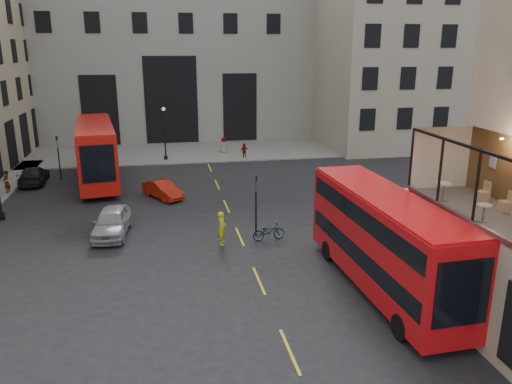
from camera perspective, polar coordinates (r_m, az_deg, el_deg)
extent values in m
plane|color=black|center=(20.35, 9.58, -16.92)|extent=(140.00, 140.00, 0.00)
cube|color=black|center=(21.49, 22.60, -10.02)|extent=(0.08, 9.20, 3.00)
cube|color=beige|center=(24.99, 20.37, 3.70)|extent=(3.00, 0.04, 2.90)
cube|color=slate|center=(20.50, 23.46, -3.21)|extent=(0.12, 10.00, 0.18)
cube|color=black|center=(19.82, 24.36, 4.32)|extent=(0.12, 10.00, 0.10)
cube|color=beige|center=(24.28, 25.44, 3.15)|extent=(0.04, 0.45, 0.55)
cylinder|color=#FFD899|center=(22.75, 26.30, 5.47)|extent=(0.12, 0.12, 0.05)
cube|color=tan|center=(22.22, 25.99, -8.85)|extent=(3.00, 11.00, 4.50)
cube|color=slate|center=(21.41, 26.75, -3.24)|extent=(3.00, 10.00, 0.10)
cube|color=gray|center=(63.89, -9.96, 14.27)|extent=(34.00, 10.00, 18.00)
cube|color=black|center=(59.13, -9.66, 10.24)|extent=(6.00, 0.12, 10.00)
cube|color=black|center=(59.60, -17.41, 8.81)|extent=(4.00, 0.12, 8.00)
cube|color=black|center=(59.96, -1.85, 9.58)|extent=(4.00, 0.12, 8.00)
cube|color=#A39B83|center=(61.75, 14.90, 14.84)|extent=(16.00, 18.00, 20.00)
cube|color=slate|center=(54.96, -10.32, 4.53)|extent=(40.00, 12.00, 0.12)
cylinder|color=black|center=(29.96, -0.01, -2.50)|extent=(0.10, 0.10, 2.80)
imported|color=black|center=(29.40, -0.01, 1.01)|extent=(0.16, 0.20, 1.00)
cylinder|color=black|center=(45.73, -21.54, 2.99)|extent=(0.10, 0.10, 2.80)
imported|color=black|center=(45.36, -21.79, 5.32)|extent=(0.16, 0.20, 1.00)
cylinder|color=black|center=(37.10, -27.03, -2.47)|extent=(0.36, 0.36, 0.50)
cylinder|color=black|center=(50.58, -10.38, 6.33)|extent=(0.14, 0.14, 5.00)
cylinder|color=black|center=(51.01, -10.25, 3.84)|extent=(0.36, 0.36, 0.50)
sphere|color=silver|center=(50.19, -10.54, 9.31)|extent=(0.36, 0.36, 0.36)
cube|color=red|center=(23.84, 14.40, -5.32)|extent=(3.12, 11.76, 4.14)
cube|color=black|center=(24.05, 14.31, -6.61)|extent=(3.14, 11.13, 0.85)
cube|color=black|center=(23.41, 14.62, -2.42)|extent=(3.14, 11.13, 0.85)
cube|color=red|center=(23.16, 14.77, -0.48)|extent=(3.01, 11.53, 0.13)
cylinder|color=black|center=(27.23, 8.25, -6.63)|extent=(0.34, 1.07, 1.06)
cylinder|color=black|center=(28.15, 12.85, -6.09)|extent=(0.34, 1.07, 1.06)
cylinder|color=black|center=(20.95, 16.22, -14.63)|extent=(0.34, 1.07, 1.06)
cylinder|color=black|center=(22.14, 21.83, -13.41)|extent=(0.34, 1.07, 1.06)
cube|color=red|center=(43.68, -17.80, 4.50)|extent=(4.50, 12.84, 4.46)
cube|color=black|center=(43.81, -17.73, 3.69)|extent=(4.45, 12.17, 0.91)
cube|color=black|center=(43.44, -17.96, 6.26)|extent=(4.45, 12.17, 0.91)
cube|color=red|center=(43.31, -18.06, 7.42)|extent=(4.35, 12.58, 0.14)
cylinder|color=black|center=(48.07, -19.25, 2.81)|extent=(0.47, 1.18, 1.14)
cylinder|color=black|center=(48.08, -16.14, 3.09)|extent=(0.47, 1.18, 1.14)
cylinder|color=black|center=(39.89, -19.26, 0.15)|extent=(0.47, 1.18, 1.14)
cylinder|color=black|center=(39.91, -15.52, 0.48)|extent=(0.47, 1.18, 1.14)
imported|color=#979A9F|center=(31.51, -16.17, -3.32)|extent=(2.35, 4.98, 1.65)
imported|color=#A31A0A|center=(38.31, -10.60, 0.28)|extent=(3.22, 4.10, 1.30)
imported|color=black|center=(45.58, -24.08, 1.76)|extent=(2.26, 4.96, 1.41)
imported|color=gray|center=(29.62, 1.46, -4.57)|extent=(2.00, 0.89, 1.02)
imported|color=yellow|center=(28.92, -3.91, -4.13)|extent=(0.64, 0.81, 1.96)
imported|color=gray|center=(41.75, -18.90, 1.17)|extent=(0.86, 0.73, 1.55)
imported|color=gray|center=(56.75, -16.94, 5.18)|extent=(1.12, 1.06, 1.52)
imported|color=gray|center=(50.99, -1.35, 4.69)|extent=(0.96, 0.57, 1.54)
imported|color=gray|center=(53.45, -3.74, 5.33)|extent=(0.97, 1.02, 1.75)
imported|color=gray|center=(43.18, -26.62, 0.99)|extent=(0.53, 0.73, 1.85)
cylinder|color=beige|center=(20.91, 24.67, -1.35)|extent=(0.55, 0.55, 0.04)
cylinder|color=slate|center=(21.00, 24.56, -2.21)|extent=(0.07, 0.07, 0.64)
cylinder|color=slate|center=(21.10, 24.46, -3.04)|extent=(0.40, 0.40, 0.03)
cylinder|color=white|center=(23.05, 20.70, 0.95)|extent=(0.64, 0.64, 0.04)
cylinder|color=slate|center=(23.15, 20.60, 0.03)|extent=(0.09, 0.09, 0.75)
cylinder|color=slate|center=(23.25, 20.51, -0.87)|extent=(0.47, 0.47, 0.03)
cube|color=tan|center=(22.61, 26.58, -1.50)|extent=(0.46, 0.46, 0.45)
cube|color=tan|center=(22.60, 27.13, -0.44)|extent=(0.08, 0.43, 0.40)
cube|color=tan|center=(23.61, 24.42, -0.48)|extent=(0.49, 0.49, 0.48)
cube|color=tan|center=(23.62, 24.93, 0.62)|extent=(0.08, 0.45, 0.43)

